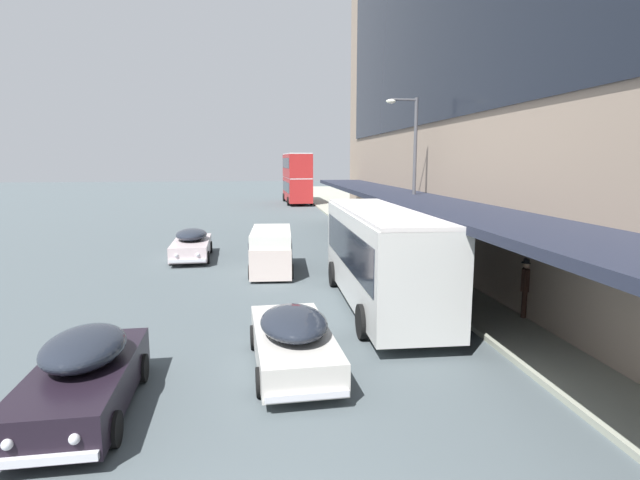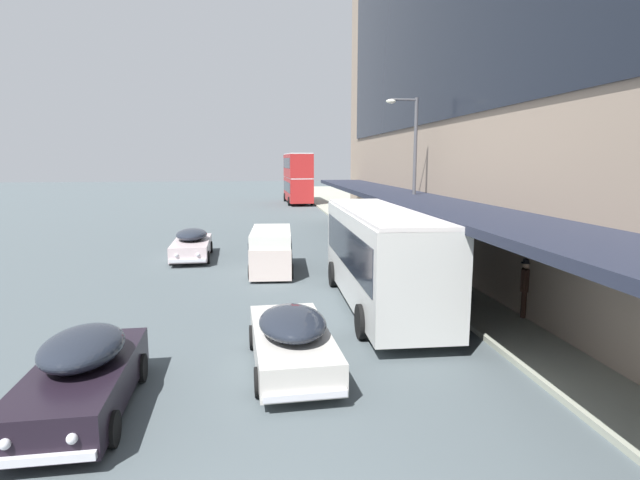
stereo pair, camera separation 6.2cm
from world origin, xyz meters
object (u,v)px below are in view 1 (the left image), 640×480
sedan_oncoming_front (293,339)px  sedan_lead_near (84,374)px  transit_bus_kerbside_rear (297,177)px  vw_van (271,248)px  sedan_trailing_mid (192,244)px  pedestrian_at_kerb (526,285)px  street_lamp (411,170)px  transit_bus_kerbside_front (382,252)px

sedan_oncoming_front → sedan_lead_near: sedan_lead_near is taller
transit_bus_kerbside_rear → vw_van: bearing=-96.2°
transit_bus_kerbside_rear → vw_van: transit_bus_kerbside_rear is taller
transit_bus_kerbside_rear → sedan_trailing_mid: bearing=-103.7°
sedan_oncoming_front → pedestrian_at_kerb: bearing=19.8°
sedan_lead_near → street_lamp: bearing=50.3°
sedan_oncoming_front → sedan_trailing_mid: sedan_trailing_mid is taller
transit_bus_kerbside_rear → sedan_lead_near: 49.63m
sedan_lead_near → vw_van: vw_van is taller
transit_bus_kerbside_front → street_lamp: bearing=65.3°
pedestrian_at_kerb → vw_van: bearing=133.7°
transit_bus_kerbside_rear → pedestrian_at_kerb: (3.69, -44.62, -1.97)m
transit_bus_kerbside_rear → pedestrian_at_kerb: 44.81m
pedestrian_at_kerb → street_lamp: street_lamp is taller
pedestrian_at_kerb → sedan_trailing_mid: bearing=134.8°
sedan_trailing_mid → vw_van: (4.01, -3.73, 0.35)m
sedan_trailing_mid → pedestrian_at_kerb: bearing=-45.2°
vw_van → street_lamp: bearing=3.3°
transit_bus_kerbside_front → street_lamp: street_lamp is taller
transit_bus_kerbside_rear → street_lamp: size_ratio=1.25×
sedan_trailing_mid → sedan_oncoming_front: bearing=-73.6°
transit_bus_kerbside_rear → sedan_lead_near: (-8.03, -48.92, -2.36)m
sedan_lead_near → pedestrian_at_kerb: pedestrian_at_kerb is taller
street_lamp → vw_van: bearing=-176.7°
sedan_oncoming_front → vw_van: 10.72m
vw_van → sedan_oncoming_front: bearing=-88.8°
sedan_trailing_mid → vw_van: size_ratio=1.10×
sedan_trailing_mid → transit_bus_kerbside_front: bearing=-52.2°
sedan_oncoming_front → sedan_trailing_mid: 15.05m
transit_bus_kerbside_rear → sedan_oncoming_front: 47.50m
sedan_lead_near → street_lamp: (10.57, 12.72, 3.77)m
transit_bus_kerbside_front → sedan_trailing_mid: 12.42m
sedan_lead_near → vw_van: 12.99m
sedan_lead_near → pedestrian_at_kerb: 12.49m
sedan_lead_near → vw_van: (4.06, 12.34, 0.30)m
transit_bus_kerbside_front → sedan_lead_near: size_ratio=2.05×
transit_bus_kerbside_rear → sedan_trailing_mid: transit_bus_kerbside_rear is taller
transit_bus_kerbside_front → sedan_trailing_mid: bearing=127.8°
transit_bus_kerbside_front → street_lamp: (2.95, 6.42, 2.62)m
sedan_oncoming_front → street_lamp: street_lamp is taller
sedan_lead_near → sedan_oncoming_front: bearing=20.8°
vw_van → pedestrian_at_kerb: (7.66, -8.03, 0.08)m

